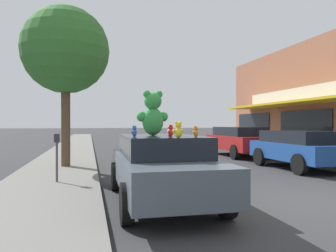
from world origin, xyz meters
TOP-DOWN VIEW (x-y plane):
  - ground_plane at (0.00, 0.00)m, footprint 260.00×260.00m
  - sidewalk_near at (-5.49, 0.00)m, footprint 2.58×90.00m
  - plush_art_car at (-2.96, 0.75)m, footprint 2.01×4.70m
  - teddy_bear_giant at (-3.11, 0.95)m, footprint 0.73×0.46m
  - teddy_bear_red at (-2.93, 0.04)m, footprint 0.15×0.18m
  - teddy_bear_yellow at (-2.90, -0.41)m, footprint 0.22×0.14m
  - teddy_bear_white at (-2.69, 1.09)m, footprint 0.14×0.17m
  - teddy_bear_blue at (-3.58, 0.44)m, footprint 0.15×0.15m
  - teddy_bear_orange at (-2.49, -0.15)m, footprint 0.15×0.14m
  - parked_car_far_center at (3.11, 4.56)m, footprint 1.99×4.15m
  - parked_car_far_right at (3.11, 9.55)m, footprint 2.05×4.65m
  - street_tree at (-5.29, 6.39)m, footprint 3.16×3.16m
  - parking_meter at (-5.29, 3.01)m, footprint 0.14×0.10m

SIDE VIEW (x-z plane):
  - ground_plane at x=0.00m, z-range 0.00..0.00m
  - sidewalk_near at x=-5.49m, z-range 0.00..0.14m
  - plush_art_car at x=-2.96m, z-range 0.07..1.49m
  - parked_car_far_center at x=3.11m, z-range 0.09..1.51m
  - parked_car_far_right at x=3.11m, z-range 0.09..1.60m
  - parking_meter at x=-5.29m, z-range 0.31..1.58m
  - teddy_bear_orange at x=-2.49m, z-range 1.42..1.63m
  - teddy_bear_blue at x=-3.58m, z-range 1.42..1.64m
  - teddy_bear_white at x=-2.69m, z-range 1.42..1.65m
  - teddy_bear_red at x=-2.93m, z-range 1.42..1.66m
  - teddy_bear_yellow at x=-2.90m, z-range 1.42..1.71m
  - teddy_bear_giant at x=-3.11m, z-range 1.40..2.39m
  - street_tree at x=-5.29m, z-range 1.44..7.25m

